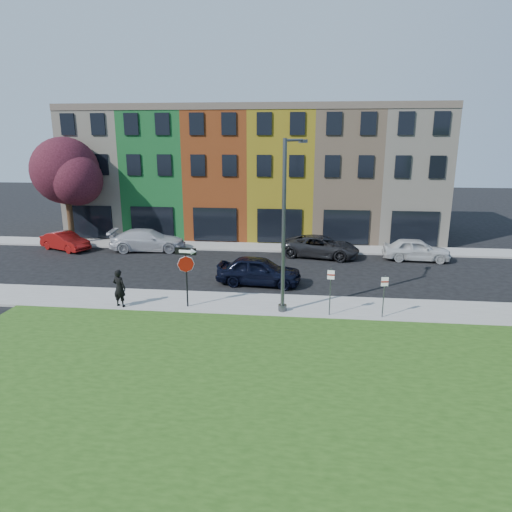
# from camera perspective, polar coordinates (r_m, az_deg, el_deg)

# --- Properties ---
(ground) EXTENTS (120.00, 120.00, 0.00)m
(ground) POSITION_cam_1_polar(r_m,az_deg,el_deg) (19.90, 0.04, -9.34)
(ground) COLOR black
(ground) RESTS_ON ground
(sidewalk_near) EXTENTS (40.00, 3.00, 0.12)m
(sidewalk_near) POSITION_cam_1_polar(r_m,az_deg,el_deg) (22.55, 5.97, -6.28)
(sidewalk_near) COLOR gray
(sidewalk_near) RESTS_ON ground
(sidewalk_far) EXTENTS (40.00, 2.40, 0.12)m
(sidewalk_far) POSITION_cam_1_polar(r_m,az_deg,el_deg) (34.39, -2.20, 1.18)
(sidewalk_far) COLOR gray
(sidewalk_far) RESTS_ON ground
(grass_park) EXTENTS (40.00, 16.00, 0.10)m
(grass_park) POSITION_cam_1_polar(r_m,az_deg,el_deg) (15.71, 29.33, -18.27)
(grass_park) COLOR #244614
(grass_park) RESTS_ON ground
(rowhouse_block) EXTENTS (30.00, 10.12, 10.00)m
(rowhouse_block) POSITION_cam_1_polar(r_m,az_deg,el_deg) (39.62, -0.21, 10.22)
(rowhouse_block) COLOR beige
(rowhouse_block) RESTS_ON ground
(stop_sign) EXTENTS (1.05, 0.12, 2.93)m
(stop_sign) POSITION_cam_1_polar(r_m,az_deg,el_deg) (21.86, -8.74, -1.12)
(stop_sign) COLOR black
(stop_sign) RESTS_ON sidewalk_near
(man) EXTENTS (0.90, 0.79, 1.85)m
(man) POSITION_cam_1_polar(r_m,az_deg,el_deg) (22.94, -16.71, -3.87)
(man) COLOR black
(man) RESTS_ON sidewalk_near
(sedan_near) EXTENTS (2.66, 5.03, 1.61)m
(sedan_near) POSITION_cam_1_polar(r_m,az_deg,el_deg) (25.64, 0.37, -1.83)
(sedan_near) COLOR black
(sedan_near) RESTS_ON ground
(parked_car_red) EXTENTS (4.43, 5.09, 1.33)m
(parked_car_red) POSITION_cam_1_polar(r_m,az_deg,el_deg) (36.26, -22.75, 1.72)
(parked_car_red) COLOR maroon
(parked_car_red) RESTS_ON ground
(parked_car_silver) EXTENTS (3.56, 5.97, 1.57)m
(parked_car_silver) POSITION_cam_1_polar(r_m,az_deg,el_deg) (34.17, -13.37, 1.95)
(parked_car_silver) COLOR #BCBBC0
(parked_car_silver) RESTS_ON ground
(parked_car_dark) EXTENTS (4.53, 6.24, 1.47)m
(parked_car_dark) POSITION_cam_1_polar(r_m,az_deg,el_deg) (31.84, 8.08, 1.18)
(parked_car_dark) COLOR black
(parked_car_dark) RESTS_ON ground
(parked_car_white) EXTENTS (2.24, 4.57, 1.49)m
(parked_car_white) POSITION_cam_1_polar(r_m,az_deg,el_deg) (32.48, 19.40, 0.77)
(parked_car_white) COLOR silver
(parked_car_white) RESTS_ON ground
(street_lamp) EXTENTS (1.17, 2.46, 7.93)m
(street_lamp) POSITION_cam_1_polar(r_m,az_deg,el_deg) (20.84, 3.71, 3.64)
(street_lamp) COLOR #45484A
(street_lamp) RESTS_ON sidewalk_near
(parking_sign_a) EXTENTS (0.32, 0.09, 2.26)m
(parking_sign_a) POSITION_cam_1_polar(r_m,az_deg,el_deg) (21.04, 9.29, -3.72)
(parking_sign_a) COLOR #45484A
(parking_sign_a) RESTS_ON sidewalk_near
(parking_sign_b) EXTENTS (0.32, 0.10, 1.98)m
(parking_sign_b) POSITION_cam_1_polar(r_m,az_deg,el_deg) (21.36, 15.71, -4.25)
(parking_sign_b) COLOR #45484A
(parking_sign_b) RESTS_ON sidewalk_near
(tree_purple) EXTENTS (5.92, 5.18, 7.98)m
(tree_purple) POSITION_cam_1_polar(r_m,az_deg,el_deg) (37.35, -22.56, 9.62)
(tree_purple) COLOR #302010
(tree_purple) RESTS_ON sidewalk_far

